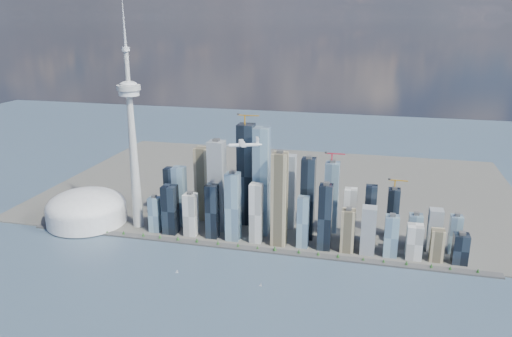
% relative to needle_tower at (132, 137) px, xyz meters
% --- Properties ---
extents(ground, '(4000.00, 4000.00, 0.00)m').
position_rel_needle_tower_xyz_m(ground, '(300.00, -310.00, -235.84)').
color(ground, '#324759').
rests_on(ground, ground).
extents(seawall, '(1100.00, 22.00, 4.00)m').
position_rel_needle_tower_xyz_m(seawall, '(300.00, -60.00, -233.84)').
color(seawall, '#383838').
rests_on(seawall, ground).
extents(land, '(1400.00, 900.00, 3.00)m').
position_rel_needle_tower_xyz_m(land, '(300.00, 390.00, -234.34)').
color(land, '#4C4C47').
rests_on(land, ground).
extents(shoreline_trees, '(960.53, 7.20, 8.80)m').
position_rel_needle_tower_xyz_m(shoreline_trees, '(300.00, -60.00, -227.06)').
color(shoreline_trees, '#3F2D1E').
rests_on(shoreline_trees, seawall).
extents(skyscraper_cluster, '(736.00, 142.00, 285.89)m').
position_rel_needle_tower_xyz_m(skyscraper_cluster, '(359.61, 26.81, -146.52)').
color(skyscraper_cluster, black).
rests_on(skyscraper_cluster, land).
extents(needle_tower, '(56.00, 56.00, 550.50)m').
position_rel_needle_tower_xyz_m(needle_tower, '(0.00, 0.00, 0.00)').
color(needle_tower, '#A4A39E').
rests_on(needle_tower, land).
extents(dome_stadium, '(200.00, 200.00, 86.00)m').
position_rel_needle_tower_xyz_m(dome_stadium, '(-140.00, -10.00, -196.40)').
color(dome_stadium, silver).
rests_on(dome_stadium, land).
extents(airplane, '(73.74, 66.03, 18.60)m').
position_rel_needle_tower_xyz_m(airplane, '(302.60, -80.03, 18.42)').
color(airplane, silver).
rests_on(airplane, ground).
extents(sailboat_west, '(6.31, 1.79, 8.78)m').
position_rel_needle_tower_xyz_m(sailboat_west, '(187.53, -202.15, -233.02)').
color(sailboat_west, silver).
rests_on(sailboat_west, ground).
extents(sailboat_east, '(6.19, 2.96, 8.59)m').
position_rel_needle_tower_xyz_m(sailboat_east, '(370.36, -213.04, -233.08)').
color(sailboat_east, silver).
rests_on(sailboat_east, ground).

